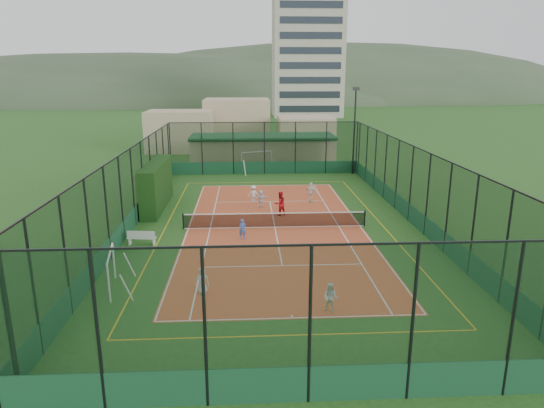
{
  "coord_description": "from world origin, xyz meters",
  "views": [
    {
      "loc": [
        -1.75,
        -29.42,
        9.56
      ],
      "look_at": [
        -0.11,
        1.29,
        1.2
      ],
      "focal_mm": 32.0,
      "sensor_mm": 36.0,
      "label": 1
    }
  ],
  "objects_px": {
    "white_bench": "(142,237)",
    "child_far_left": "(253,194)",
    "futsal_goal_near": "(111,272)",
    "child_near_right": "(330,298)",
    "floodlight_sw": "(1,275)",
    "apartment_tower": "(307,47)",
    "child_near_left": "(202,281)",
    "child_far_right": "(311,192)",
    "child_near_mid": "(243,229)",
    "child_far_back": "(261,198)",
    "coach": "(280,204)",
    "floodlight_ne": "(354,131)",
    "clubhouse": "(263,150)",
    "futsal_goal_far": "(257,162)"
  },
  "relations": [
    {
      "from": "child_far_back",
      "to": "floodlight_sw",
      "type": "bearing_deg",
      "value": 61.28
    },
    {
      "from": "coach",
      "to": "futsal_goal_far",
      "type": "bearing_deg",
      "value": -111.35
    },
    {
      "from": "futsal_goal_near",
      "to": "child_near_mid",
      "type": "bearing_deg",
      "value": -51.32
    },
    {
      "from": "clubhouse",
      "to": "child_near_right",
      "type": "bearing_deg",
      "value": -87.23
    },
    {
      "from": "white_bench",
      "to": "child_far_right",
      "type": "bearing_deg",
      "value": 46.24
    },
    {
      "from": "floodlight_sw",
      "to": "floodlight_ne",
      "type": "distance_m",
      "value": 37.39
    },
    {
      "from": "floodlight_sw",
      "to": "apartment_tower",
      "type": "relative_size",
      "value": 0.28
    },
    {
      "from": "apartment_tower",
      "to": "futsal_goal_far",
      "type": "distance_m",
      "value": 67.11
    },
    {
      "from": "futsal_goal_near",
      "to": "child_far_left",
      "type": "bearing_deg",
      "value": -33.71
    },
    {
      "from": "child_near_left",
      "to": "coach",
      "type": "bearing_deg",
      "value": 69.58
    },
    {
      "from": "clubhouse",
      "to": "child_near_right",
      "type": "xyz_separation_m",
      "value": [
        1.61,
        -33.41,
        -0.94
      ]
    },
    {
      "from": "apartment_tower",
      "to": "child_far_right",
      "type": "xyz_separation_m",
      "value": [
        -8.9,
        -75.95,
        -14.22
      ]
    },
    {
      "from": "white_bench",
      "to": "child_near_left",
      "type": "distance_m",
      "value": 7.7
    },
    {
      "from": "futsal_goal_near",
      "to": "child_near_right",
      "type": "distance_m",
      "value": 9.88
    },
    {
      "from": "child_near_mid",
      "to": "child_far_back",
      "type": "height_order",
      "value": "child_far_back"
    },
    {
      "from": "child_near_mid",
      "to": "child_far_back",
      "type": "distance_m",
      "value": 7.11
    },
    {
      "from": "child_far_right",
      "to": "coach",
      "type": "relative_size",
      "value": 0.92
    },
    {
      "from": "white_bench",
      "to": "child_near_left",
      "type": "bearing_deg",
      "value": -51.64
    },
    {
      "from": "child_far_left",
      "to": "floodlight_ne",
      "type": "bearing_deg",
      "value": -129.0
    },
    {
      "from": "futsal_goal_far",
      "to": "child_far_left",
      "type": "distance_m",
      "value": 11.28
    },
    {
      "from": "child_near_mid",
      "to": "child_far_back",
      "type": "bearing_deg",
      "value": 79.1
    },
    {
      "from": "child_near_left",
      "to": "child_near_right",
      "type": "height_order",
      "value": "child_near_right"
    },
    {
      "from": "child_far_back",
      "to": "futsal_goal_near",
      "type": "bearing_deg",
      "value": 53.69
    },
    {
      "from": "apartment_tower",
      "to": "child_far_left",
      "type": "xyz_separation_m",
      "value": [
        -13.25,
        -75.65,
        -14.34
      ]
    },
    {
      "from": "white_bench",
      "to": "child_far_left",
      "type": "relative_size",
      "value": 1.25
    },
    {
      "from": "floodlight_sw",
      "to": "child_near_right",
      "type": "height_order",
      "value": "floodlight_sw"
    },
    {
      "from": "floodlight_sw",
      "to": "child_near_left",
      "type": "distance_m",
      "value": 9.32
    },
    {
      "from": "white_bench",
      "to": "child_far_left",
      "type": "distance_m",
      "value": 11.29
    },
    {
      "from": "child_near_mid",
      "to": "child_near_right",
      "type": "height_order",
      "value": "child_near_right"
    },
    {
      "from": "floodlight_sw",
      "to": "futsal_goal_near",
      "type": "xyz_separation_m",
      "value": [
        0.69,
        7.81,
        -3.24
      ]
    },
    {
      "from": "child_near_right",
      "to": "child_far_left",
      "type": "bearing_deg",
      "value": 130.47
    },
    {
      "from": "child_near_mid",
      "to": "white_bench",
      "type": "bearing_deg",
      "value": -173.21
    },
    {
      "from": "apartment_tower",
      "to": "child_near_left",
      "type": "xyz_separation_m",
      "value": [
        -15.8,
        -91.42,
        -14.38
      ]
    },
    {
      "from": "clubhouse",
      "to": "child_far_back",
      "type": "height_order",
      "value": "clubhouse"
    },
    {
      "from": "apartment_tower",
      "to": "child_far_right",
      "type": "bearing_deg",
      "value": -96.68
    },
    {
      "from": "apartment_tower",
      "to": "child_near_mid",
      "type": "bearing_deg",
      "value": -99.47
    },
    {
      "from": "white_bench",
      "to": "futsal_goal_far",
      "type": "xyz_separation_m",
      "value": [
        7.04,
        20.46,
        0.58
      ]
    },
    {
      "from": "white_bench",
      "to": "clubhouse",
      "type": "bearing_deg",
      "value": 79.58
    },
    {
      "from": "futsal_goal_near",
      "to": "futsal_goal_far",
      "type": "distance_m",
      "value": 27.36
    },
    {
      "from": "floodlight_sw",
      "to": "child_far_back",
      "type": "height_order",
      "value": "floodlight_sw"
    },
    {
      "from": "white_bench",
      "to": "coach",
      "type": "bearing_deg",
      "value": 40.62
    },
    {
      "from": "apartment_tower",
      "to": "child_far_back",
      "type": "xyz_separation_m",
      "value": [
        -12.74,
        -77.13,
        -14.34
      ]
    },
    {
      "from": "futsal_goal_near",
      "to": "child_far_right",
      "type": "relative_size",
      "value": 1.79
    },
    {
      "from": "clubhouse",
      "to": "futsal_goal_near",
      "type": "distance_m",
      "value": 31.8
    },
    {
      "from": "floodlight_ne",
      "to": "coach",
      "type": "height_order",
      "value": "floodlight_ne"
    },
    {
      "from": "futsal_goal_far",
      "to": "child_near_left",
      "type": "relative_size",
      "value": 2.61
    },
    {
      "from": "child_near_left",
      "to": "child_near_right",
      "type": "bearing_deg",
      "value": -21.02
    },
    {
      "from": "futsal_goal_far",
      "to": "child_near_mid",
      "type": "relative_size",
      "value": 2.64
    },
    {
      "from": "floodlight_sw",
      "to": "child_near_mid",
      "type": "relative_size",
      "value": 6.81
    },
    {
      "from": "child_far_left",
      "to": "child_far_right",
      "type": "height_order",
      "value": "child_far_right"
    }
  ]
}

